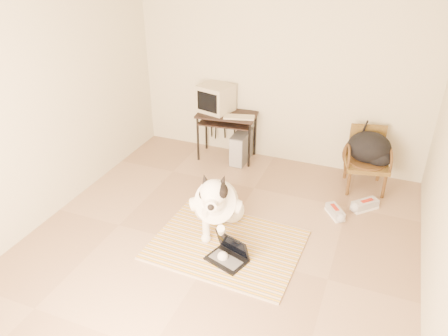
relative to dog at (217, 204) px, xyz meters
The scene contains 15 objects.
floor 0.50m from the dog, 72.48° to the right, with size 4.50×4.50×0.00m, color #997A5D.
wall_back 2.16m from the dog, 86.76° to the left, with size 4.50×4.50×0.00m, color beige.
wall_front 2.78m from the dog, 87.61° to the right, with size 4.50×4.50×0.00m, color beige.
wall_left 2.17m from the dog, 169.75° to the right, with size 4.50×4.50×0.00m, color beige.
rug 0.44m from the dog, 48.70° to the right, with size 1.57×1.22×0.02m.
dog is the anchor object (origin of this frame).
laptop 0.59m from the dog, 55.02° to the right, with size 0.45×0.39×0.27m.
computer_desk 1.74m from the dog, 108.03° to the left, with size 0.85×0.53×0.68m.
crt_monitor 1.92m from the dog, 112.91° to the left, with size 0.50×0.49×0.37m.
desk_keyboard 1.64m from the dog, 101.71° to the left, with size 0.41×0.15×0.03m, color #B1A68B.
pc_tower 1.65m from the dog, 100.59° to the left, with size 0.20×0.46×0.43m.
rattan_chair 2.09m from the dog, 48.24° to the left, with size 0.61×0.59×0.78m.
backpack 2.11m from the dog, 47.52° to the left, with size 0.57×0.44×0.39m.
sneaker_left 1.42m from the dog, 32.62° to the left, with size 0.27×0.31×0.10m.
sneaker_right 1.82m from the dog, 34.44° to the left, with size 0.33×0.33×0.12m.
Camera 1 is at (1.40, -3.26, 2.96)m, focal length 35.00 mm.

